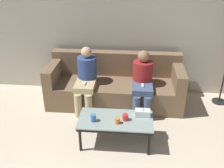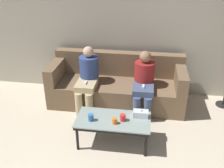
{
  "view_description": "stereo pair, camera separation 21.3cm",
  "coord_description": "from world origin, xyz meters",
  "px_view_note": "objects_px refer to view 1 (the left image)",
  "views": [
    {
      "loc": [
        0.33,
        -0.83,
        2.57
      ],
      "look_at": [
        0.0,
        2.88,
        0.69
      ],
      "focal_mm": 42.0,
      "sensor_mm": 36.0,
      "label": 1
    },
    {
      "loc": [
        0.54,
        -0.81,
        2.57
      ],
      "look_at": [
        0.0,
        2.88,
        0.69
      ],
      "focal_mm": 42.0,
      "sensor_mm": 36.0,
      "label": 2
    }
  ],
  "objects_px": {
    "seated_person_mid_left": "(142,80)",
    "tissue_box": "(143,113)",
    "cup_near_right": "(117,121)",
    "couch": "(115,86)",
    "cup_near_left": "(125,117)",
    "seated_person_left_end": "(86,77)",
    "cup_far_center": "(93,118)",
    "coffee_table": "(116,121)"
  },
  "relations": [
    {
      "from": "coffee_table",
      "to": "cup_near_left",
      "type": "bearing_deg",
      "value": -5.2
    },
    {
      "from": "seated_person_mid_left",
      "to": "cup_far_center",
      "type": "bearing_deg",
      "value": -123.12
    },
    {
      "from": "coffee_table",
      "to": "seated_person_left_end",
      "type": "height_order",
      "value": "seated_person_left_end"
    },
    {
      "from": "tissue_box",
      "to": "coffee_table",
      "type": "bearing_deg",
      "value": -162.92
    },
    {
      "from": "cup_near_left",
      "to": "seated_person_left_end",
      "type": "bearing_deg",
      "value": 126.1
    },
    {
      "from": "cup_near_right",
      "to": "cup_far_center",
      "type": "bearing_deg",
      "value": 175.84
    },
    {
      "from": "couch",
      "to": "tissue_box",
      "type": "bearing_deg",
      "value": -66.17
    },
    {
      "from": "couch",
      "to": "coffee_table",
      "type": "height_order",
      "value": "couch"
    },
    {
      "from": "cup_near_left",
      "to": "seated_person_left_end",
      "type": "relative_size",
      "value": 0.09
    },
    {
      "from": "cup_near_right",
      "to": "cup_far_center",
      "type": "xyz_separation_m",
      "value": [
        -0.34,
        0.02,
        0.01
      ]
    },
    {
      "from": "couch",
      "to": "cup_near_right",
      "type": "height_order",
      "value": "couch"
    },
    {
      "from": "cup_near_right",
      "to": "seated_person_mid_left",
      "type": "relative_size",
      "value": 0.08
    },
    {
      "from": "tissue_box",
      "to": "seated_person_mid_left",
      "type": "distance_m",
      "value": 0.89
    },
    {
      "from": "cup_near_left",
      "to": "cup_far_center",
      "type": "relative_size",
      "value": 0.95
    },
    {
      "from": "seated_person_left_end",
      "to": "seated_person_mid_left",
      "type": "distance_m",
      "value": 0.99
    },
    {
      "from": "couch",
      "to": "coffee_table",
      "type": "bearing_deg",
      "value": -85.14
    },
    {
      "from": "couch",
      "to": "tissue_box",
      "type": "relative_size",
      "value": 11.11
    },
    {
      "from": "seated_person_left_end",
      "to": "seated_person_mid_left",
      "type": "bearing_deg",
      "value": -0.05
    },
    {
      "from": "couch",
      "to": "cup_near_left",
      "type": "relative_size",
      "value": 24.93
    },
    {
      "from": "cup_far_center",
      "to": "tissue_box",
      "type": "height_order",
      "value": "tissue_box"
    },
    {
      "from": "cup_far_center",
      "to": "tissue_box",
      "type": "bearing_deg",
      "value": 15.66
    },
    {
      "from": "seated_person_mid_left",
      "to": "tissue_box",
      "type": "bearing_deg",
      "value": -90.39
    },
    {
      "from": "seated_person_left_end",
      "to": "cup_near_left",
      "type": "bearing_deg",
      "value": -53.9
    },
    {
      "from": "coffee_table",
      "to": "cup_far_center",
      "type": "bearing_deg",
      "value": -166.13
    },
    {
      "from": "cup_near_left",
      "to": "coffee_table",
      "type": "bearing_deg",
      "value": 174.8
    },
    {
      "from": "coffee_table",
      "to": "tissue_box",
      "type": "relative_size",
      "value": 4.87
    },
    {
      "from": "cup_far_center",
      "to": "seated_person_left_end",
      "type": "distance_m",
      "value": 1.12
    },
    {
      "from": "cup_far_center",
      "to": "seated_person_left_end",
      "type": "xyz_separation_m",
      "value": [
        -0.29,
        1.08,
        0.13
      ]
    },
    {
      "from": "cup_near_left",
      "to": "seated_person_left_end",
      "type": "height_order",
      "value": "seated_person_left_end"
    },
    {
      "from": "tissue_box",
      "to": "seated_person_mid_left",
      "type": "xyz_separation_m",
      "value": [
        0.01,
        0.88,
        0.11
      ]
    },
    {
      "from": "couch",
      "to": "tissue_box",
      "type": "xyz_separation_m",
      "value": [
        0.49,
        -1.11,
        0.14
      ]
    },
    {
      "from": "cup_near_left",
      "to": "tissue_box",
      "type": "bearing_deg",
      "value": 27.99
    },
    {
      "from": "coffee_table",
      "to": "cup_near_right",
      "type": "distance_m",
      "value": 0.14
    },
    {
      "from": "coffee_table",
      "to": "tissue_box",
      "type": "height_order",
      "value": "tissue_box"
    },
    {
      "from": "seated_person_left_end",
      "to": "seated_person_mid_left",
      "type": "xyz_separation_m",
      "value": [
        0.99,
        -0.0,
        -0.01
      ]
    },
    {
      "from": "cup_near_right",
      "to": "tissue_box",
      "type": "height_order",
      "value": "tissue_box"
    },
    {
      "from": "couch",
      "to": "cup_near_left",
      "type": "xyz_separation_m",
      "value": [
        0.24,
        -1.24,
        0.14
      ]
    },
    {
      "from": "cup_near_right",
      "to": "seated_person_mid_left",
      "type": "xyz_separation_m",
      "value": [
        0.36,
        1.1,
        0.12
      ]
    },
    {
      "from": "cup_near_left",
      "to": "cup_near_right",
      "type": "bearing_deg",
      "value": -140.16
    },
    {
      "from": "couch",
      "to": "cup_near_left",
      "type": "bearing_deg",
      "value": -78.9
    },
    {
      "from": "couch",
      "to": "cup_near_right",
      "type": "bearing_deg",
      "value": -84.14
    },
    {
      "from": "couch",
      "to": "cup_near_right",
      "type": "xyz_separation_m",
      "value": [
        0.14,
        -1.33,
        0.14
      ]
    }
  ]
}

